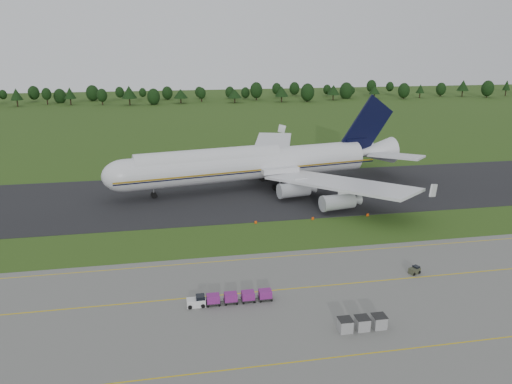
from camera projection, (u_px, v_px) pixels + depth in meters
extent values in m
plane|color=#294615|center=(264.00, 236.00, 98.41)|extent=(600.00, 600.00, 0.00)
cube|color=#61625D|center=(315.00, 331.00, 66.45)|extent=(300.00, 52.00, 0.06)
cube|color=black|center=(242.00, 195.00, 124.71)|extent=(300.00, 40.00, 0.08)
cube|color=gold|center=(292.00, 289.00, 77.72)|extent=(300.00, 0.25, 0.01)
cube|color=gold|center=(329.00, 358.00, 60.80)|extent=(300.00, 0.20, 0.01)
cube|color=gold|center=(275.00, 257.00, 88.99)|extent=(120.00, 0.20, 0.01)
cylinder|color=black|center=(17.00, 103.00, 287.53)|extent=(0.70, 0.70, 3.74)
cone|color=#173211|center=(16.00, 94.00, 286.00)|extent=(6.88, 6.88, 6.65)
cylinder|color=black|center=(47.00, 101.00, 296.01)|extent=(0.70, 0.70, 4.09)
sphere|color=#173211|center=(46.00, 94.00, 294.78)|extent=(5.49, 5.49, 5.49)
cylinder|color=black|center=(71.00, 102.00, 294.52)|extent=(0.70, 0.70, 3.71)
cone|color=#173211|center=(70.00, 93.00, 293.01)|extent=(6.71, 6.71, 6.59)
cylinder|color=black|center=(103.00, 102.00, 294.66)|extent=(0.70, 0.70, 3.67)
sphere|color=#173211|center=(102.00, 95.00, 293.56)|extent=(6.00, 6.00, 6.00)
cylinder|color=black|center=(130.00, 102.00, 293.13)|extent=(0.70, 0.70, 4.05)
cone|color=#173211|center=(129.00, 92.00, 291.47)|extent=(8.99, 8.99, 7.21)
cylinder|color=black|center=(154.00, 102.00, 296.22)|extent=(0.70, 0.70, 3.01)
sphere|color=#173211|center=(154.00, 97.00, 295.32)|extent=(7.49, 7.49, 7.49)
cylinder|color=black|center=(181.00, 101.00, 302.25)|extent=(0.70, 0.70, 3.10)
cone|color=#173211|center=(181.00, 93.00, 300.99)|extent=(8.71, 8.71, 5.50)
cylinder|color=black|center=(202.00, 99.00, 309.80)|extent=(0.70, 0.70, 3.42)
sphere|color=#173211|center=(201.00, 93.00, 308.77)|extent=(5.44, 5.44, 5.44)
cylinder|color=black|center=(235.00, 100.00, 305.26)|extent=(0.70, 0.70, 2.92)
cone|color=#173211|center=(235.00, 93.00, 304.07)|extent=(8.56, 8.56, 5.19)
cylinder|color=black|center=(256.00, 97.00, 317.02)|extent=(0.70, 0.70, 4.12)
sphere|color=#173211|center=(256.00, 90.00, 315.78)|extent=(7.78, 7.78, 7.78)
cylinder|color=black|center=(282.00, 99.00, 308.49)|extent=(0.70, 0.70, 3.44)
cone|color=#173211|center=(282.00, 91.00, 307.08)|extent=(8.42, 8.42, 6.12)
cylinder|color=black|center=(307.00, 99.00, 309.77)|extent=(0.70, 0.70, 3.77)
sphere|color=#173211|center=(308.00, 92.00, 308.63)|extent=(8.41, 8.41, 8.41)
cylinder|color=black|center=(333.00, 97.00, 318.41)|extent=(0.70, 0.70, 3.40)
cone|color=#173211|center=(333.00, 90.00, 317.03)|extent=(8.37, 8.37, 6.05)
cylinder|color=black|center=(346.00, 96.00, 326.70)|extent=(0.70, 0.70, 3.16)
sphere|color=#173211|center=(346.00, 91.00, 325.74)|extent=(8.65, 8.65, 8.65)
cylinder|color=black|center=(374.00, 96.00, 327.12)|extent=(0.70, 0.70, 2.98)
cone|color=#173211|center=(375.00, 90.00, 325.90)|extent=(7.39, 7.39, 5.29)
cylinder|color=black|center=(403.00, 96.00, 324.47)|extent=(0.70, 0.70, 3.51)
sphere|color=#173211|center=(404.00, 90.00, 323.41)|extent=(7.48, 7.48, 7.48)
cylinder|color=black|center=(420.00, 95.00, 330.19)|extent=(0.70, 0.70, 3.18)
cone|color=#173211|center=(420.00, 89.00, 328.89)|extent=(5.60, 5.60, 5.65)
cylinder|color=black|center=(440.00, 94.00, 338.04)|extent=(0.70, 0.70, 3.27)
sphere|color=#173211|center=(441.00, 89.00, 337.06)|extent=(6.60, 6.60, 6.60)
cylinder|color=black|center=(462.00, 94.00, 337.43)|extent=(0.70, 0.70, 3.94)
cone|color=#173211|center=(463.00, 85.00, 335.82)|extent=(7.81, 7.81, 7.01)
cylinder|color=black|center=(487.00, 95.00, 331.67)|extent=(0.70, 0.70, 3.91)
sphere|color=#173211|center=(488.00, 88.00, 330.48)|extent=(8.04, 8.04, 8.04)
cylinder|color=black|center=(506.00, 93.00, 341.45)|extent=(0.70, 0.70, 3.85)
cone|color=#173211|center=(507.00, 85.00, 339.87)|extent=(5.06, 5.06, 6.85)
cylinder|color=silver|center=(250.00, 164.00, 128.82)|extent=(63.35, 18.50, 7.81)
cylinder|color=silver|center=(209.00, 161.00, 124.66)|extent=(37.40, 12.34, 6.09)
sphere|color=silver|center=(125.00, 176.00, 118.31)|extent=(7.81, 7.81, 7.81)
cone|color=silver|center=(374.00, 151.00, 141.17)|extent=(13.03, 9.36, 7.42)
cube|color=gold|center=(255.00, 170.00, 125.50)|extent=(68.44, 11.98, 0.38)
cube|color=silver|center=(339.00, 183.00, 115.42)|extent=(30.42, 36.26, 0.60)
cube|color=silver|center=(272.00, 148.00, 152.55)|extent=(20.67, 38.46, 0.60)
cylinder|color=#989AA0|center=(294.00, 190.00, 119.81)|extent=(8.08, 4.72, 3.47)
cylinder|color=#989AA0|center=(338.00, 202.00, 110.87)|extent=(8.08, 4.72, 3.47)
cylinder|color=#989AA0|center=(255.00, 164.00, 144.31)|extent=(8.08, 4.72, 3.47)
cylinder|color=#989AA0|center=(257.00, 154.00, 156.75)|extent=(8.08, 4.72, 3.47)
cube|color=black|center=(367.00, 126.00, 138.12)|extent=(15.69, 3.30, 17.43)
cube|color=silver|center=(396.00, 156.00, 134.33)|extent=(13.86, 14.49, 0.49)
cube|color=silver|center=(363.00, 144.00, 148.91)|extent=(10.84, 15.32, 0.49)
cylinder|color=slate|center=(154.00, 193.00, 121.99)|extent=(0.39, 0.39, 2.39)
cylinder|color=black|center=(154.00, 195.00, 122.13)|extent=(1.56, 1.20, 1.41)
cylinder|color=slate|center=(280.00, 186.00, 128.12)|extent=(0.39, 0.39, 2.39)
cylinder|color=black|center=(280.00, 188.00, 128.27)|extent=(1.56, 1.20, 1.41)
cylinder|color=slate|center=(266.00, 176.00, 136.87)|extent=(0.39, 0.39, 2.39)
cylinder|color=black|center=(266.00, 178.00, 137.01)|extent=(1.56, 1.20, 1.41)
cube|color=silver|center=(196.00, 302.00, 72.49)|extent=(2.70, 1.45, 1.14)
cylinder|color=black|center=(190.00, 307.00, 71.72)|extent=(0.62, 0.23, 0.62)
cube|color=black|center=(213.00, 302.00, 72.99)|extent=(2.07, 1.56, 0.12)
cube|color=#6C1B67|center=(213.00, 298.00, 72.80)|extent=(1.87, 1.45, 1.14)
cylinder|color=black|center=(208.00, 306.00, 72.21)|extent=(0.35, 0.16, 0.35)
cube|color=black|center=(231.00, 301.00, 73.44)|extent=(2.07, 1.56, 0.12)
cube|color=#6C1B67|center=(231.00, 297.00, 73.26)|extent=(1.87, 1.45, 1.14)
cylinder|color=black|center=(226.00, 305.00, 72.67)|extent=(0.35, 0.16, 0.35)
cube|color=black|center=(248.00, 299.00, 73.89)|extent=(2.07, 1.56, 0.12)
cube|color=#6C1B67|center=(248.00, 295.00, 73.71)|extent=(1.87, 1.45, 1.14)
cylinder|color=black|center=(243.00, 303.00, 73.12)|extent=(0.35, 0.16, 0.35)
cube|color=black|center=(265.00, 297.00, 74.35)|extent=(2.07, 1.56, 0.12)
cube|color=#6C1B67|center=(265.00, 294.00, 74.17)|extent=(1.87, 1.45, 1.14)
cylinder|color=black|center=(261.00, 301.00, 73.58)|extent=(0.35, 0.16, 0.35)
cylinder|color=black|center=(196.00, 304.00, 72.56)|extent=(0.62, 0.23, 0.62)
cube|color=#373928|center=(414.00, 271.00, 82.62)|extent=(2.08, 1.67, 1.00)
cylinder|color=black|center=(412.00, 274.00, 82.07)|extent=(0.51, 0.18, 0.51)
cylinder|color=black|center=(416.00, 270.00, 83.31)|extent=(0.51, 0.18, 0.51)
cube|color=gray|center=(345.00, 325.00, 66.19)|extent=(1.72, 1.72, 1.72)
cube|color=black|center=(345.00, 319.00, 65.92)|extent=(1.83, 1.83, 0.09)
cube|color=gray|center=(362.00, 323.00, 66.61)|extent=(1.72, 1.72, 1.72)
cube|color=black|center=(363.00, 318.00, 66.35)|extent=(1.83, 1.83, 0.09)
cube|color=gray|center=(379.00, 322.00, 67.03)|extent=(1.72, 1.72, 1.72)
cube|color=black|center=(379.00, 316.00, 66.77)|extent=(1.83, 1.83, 0.09)
cube|color=#E34507|center=(256.00, 222.00, 105.17)|extent=(0.50, 0.12, 0.60)
cube|color=black|center=(256.00, 224.00, 105.26)|extent=(0.30, 0.30, 0.04)
cube|color=#E34507|center=(313.00, 219.00, 107.37)|extent=(0.50, 0.12, 0.60)
cube|color=black|center=(313.00, 220.00, 107.45)|extent=(0.30, 0.30, 0.04)
cube|color=#E34507|center=(368.00, 215.00, 109.56)|extent=(0.50, 0.12, 0.60)
cube|color=black|center=(367.00, 216.00, 109.65)|extent=(0.30, 0.30, 0.04)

